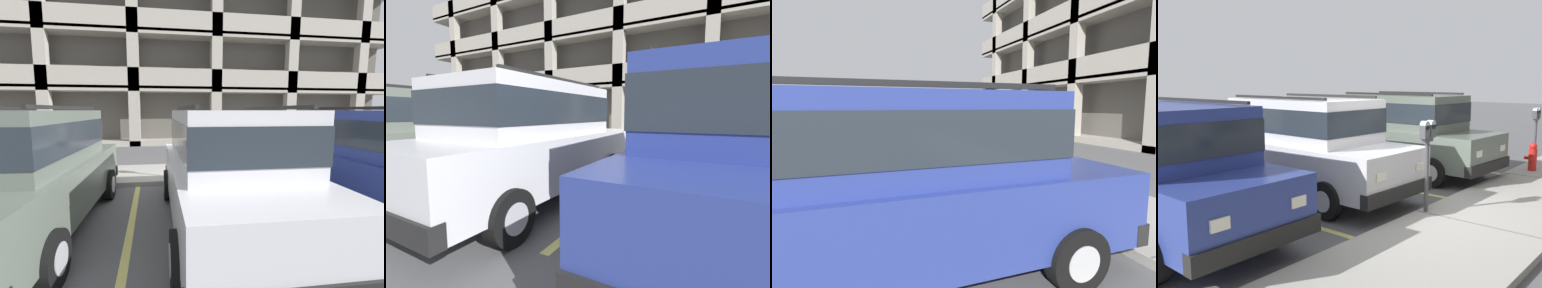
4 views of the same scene
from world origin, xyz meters
TOP-DOWN VIEW (x-y plane):
  - ground_plane at (0.00, 0.00)m, footprint 80.00×80.00m
  - sidewalk at (0.00, 1.30)m, footprint 40.00×2.20m
  - parking_stall_lines at (1.45, -1.40)m, footprint 11.76×4.80m
  - silver_suv at (0.14, -2.36)m, footprint 2.10×4.82m
  - red_sedan at (-3.02, -2.06)m, footprint 2.19×4.87m
  - dark_hatchback at (3.14, -2.35)m, footprint 2.04×4.79m
  - parking_meter_near at (-0.07, 0.35)m, footprint 0.35×0.12m
  - parking_meter_far at (-5.89, 0.34)m, footprint 0.35×0.12m
  - fire_hydrant at (-4.73, 0.65)m, footprint 0.30×0.30m

SIDE VIEW (x-z plane):
  - ground_plane at x=0.00m, z-range -0.10..0.00m
  - parking_stall_lines at x=1.45m, z-range 0.00..0.01m
  - sidewalk at x=0.00m, z-range 0.00..0.12m
  - fire_hydrant at x=-4.73m, z-range 0.11..0.81m
  - silver_suv at x=0.14m, z-range 0.07..2.11m
  - red_sedan at x=-3.02m, z-range 0.07..2.11m
  - dark_hatchback at x=3.14m, z-range 0.07..2.11m
  - parking_meter_far at x=-5.89m, z-range 0.48..1.97m
  - parking_meter_near at x=-0.07m, z-range 0.50..2.05m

